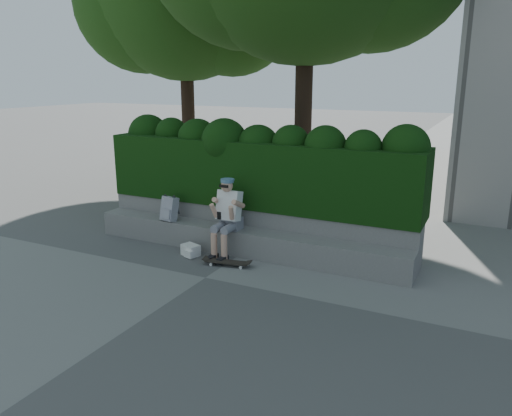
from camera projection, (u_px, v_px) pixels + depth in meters
The scene contains 8 objects.
ground at pixel (205, 278), 7.88m from camera, with size 80.00×80.00×0.00m, color slate.
bench_ledge at pixel (242, 241), 8.91m from camera, with size 6.00×0.45×0.45m, color gray.
planter_wall at pixel (254, 226), 9.28m from camera, with size 6.00×0.50×0.75m, color gray.
hedge at pixel (259, 173), 9.23m from camera, with size 6.00×1.00×1.20m, color black.
person at pixel (227, 214), 8.70m from camera, with size 0.40×0.76×1.38m.
skateboard at pixel (227, 262), 8.36m from camera, with size 0.77×0.33×0.08m.
backpack_plaid at pixel (169, 209), 9.34m from camera, with size 0.31×0.16×0.45m, color silver.
backpack_ground at pixel (191, 250), 8.84m from camera, with size 0.31×0.22×0.20m, color white.
Camera 1 is at (3.96, -6.23, 3.09)m, focal length 35.00 mm.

